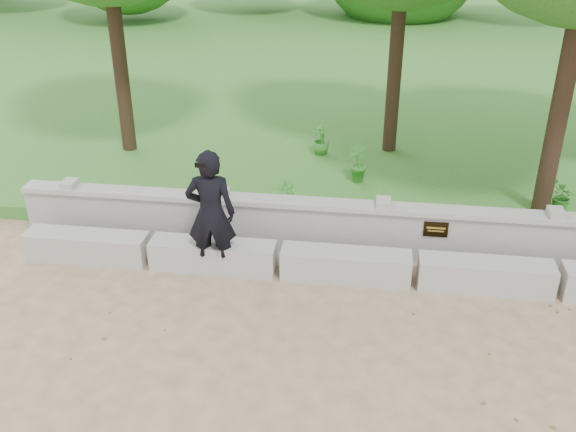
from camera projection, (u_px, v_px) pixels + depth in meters
name	position (u px, v px, depth m)	size (l,w,h in m)	color
ground	(418.00, 368.00, 7.73)	(80.00, 80.00, 0.00)	tan
lawn	(400.00, 71.00, 20.04)	(40.00, 22.00, 0.25)	#326B24
concrete_bench	(414.00, 270.00, 9.31)	(11.90, 0.45, 0.45)	#AEACA4
parapet_wall	(414.00, 233.00, 9.82)	(12.50, 0.35, 0.90)	#A4A19A
man_main	(211.00, 214.00, 9.24)	(0.76, 0.68, 1.97)	black
shrub_a	(286.00, 199.00, 10.64)	(0.35, 0.24, 0.66)	#367E2B
shrub_b	(357.00, 164.00, 11.97)	(0.38, 0.31, 0.69)	#367E2B
shrub_c	(561.00, 197.00, 10.88)	(0.46, 0.40, 0.52)	#367E2B
shrub_d	(321.00, 139.00, 13.22)	(0.36, 0.33, 0.65)	#367E2B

